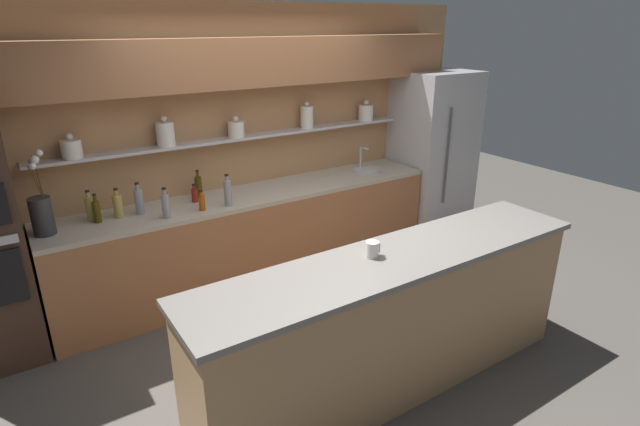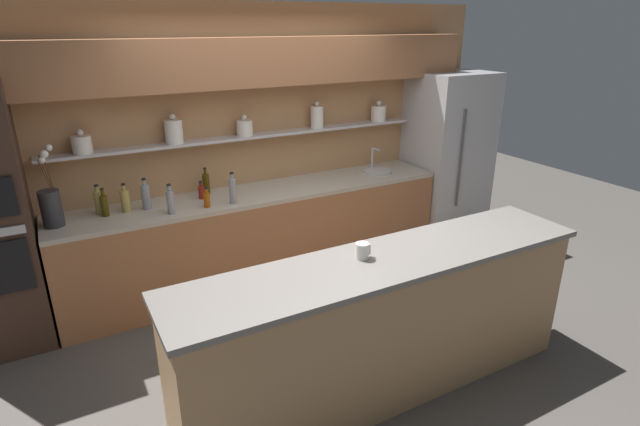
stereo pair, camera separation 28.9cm
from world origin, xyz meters
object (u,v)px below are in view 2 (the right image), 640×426
object	(u,v)px
bottle_oil_0	(206,183)
bottle_spirit_4	(99,202)
bottle_oil_6	(104,205)
bottle_spirit_5	(233,190)
bottle_spirit_7	(125,200)
coffee_mug	(362,251)
sink_fixture	(377,170)
bottle_sauce_3	(201,192)
bottle_spirit_2	(171,201)
refrigerator	(447,159)
bottle_sauce_8	(207,199)
bottle_spirit_1	(146,196)
flower_vase	(51,205)

from	to	relation	value
bottle_oil_0	bottle_spirit_4	bearing A→B (deg)	-176.01
bottle_oil_6	bottle_spirit_5	bearing A→B (deg)	-11.52
bottle_spirit_7	coffee_mug	size ratio (longest dim) A/B	2.35
sink_fixture	bottle_sauce_3	bearing A→B (deg)	178.24
sink_fixture	bottle_spirit_5	size ratio (longest dim) A/B	1.07
bottle_spirit_2	refrigerator	bearing A→B (deg)	2.48
bottle_spirit_7	bottle_sauce_8	bearing A→B (deg)	-19.13
bottle_sauce_3	bottle_spirit_5	world-z (taller)	bottle_spirit_5
refrigerator	bottle_sauce_8	distance (m)	2.85
bottle_spirit_1	bottle_oil_0	bearing A→B (deg)	14.03
bottle_oil_6	bottle_sauce_8	size ratio (longest dim) A/B	1.34
bottle_spirit_2	bottle_spirit_5	size ratio (longest dim) A/B	0.91
coffee_mug	bottle_sauce_3	bearing A→B (deg)	104.36
refrigerator	bottle_spirit_4	size ratio (longest dim) A/B	7.60
refrigerator	bottle_oil_0	size ratio (longest dim) A/B	7.53
bottle_spirit_5	bottle_oil_6	bearing A→B (deg)	168.48
bottle_oil_0	bottle_spirit_4	world-z (taller)	bottle_oil_0
flower_vase	bottle_spirit_2	world-z (taller)	flower_vase
sink_fixture	bottle_oil_6	bearing A→B (deg)	179.62
refrigerator	bottle_oil_0	distance (m)	2.75
bottle_oil_6	coffee_mug	distance (m)	2.27
bottle_sauce_3	bottle_sauce_8	size ratio (longest dim) A/B	0.93
flower_vase	bottle_sauce_3	size ratio (longest dim) A/B	3.91
sink_fixture	bottle_oil_0	bearing A→B (deg)	174.79
refrigerator	bottle_spirit_7	bearing A→B (deg)	178.52
sink_fixture	bottle_sauce_3	world-z (taller)	sink_fixture
coffee_mug	bottle_sauce_8	bearing A→B (deg)	106.99
bottle_sauce_3	coffee_mug	size ratio (longest dim) A/B	1.57
refrigerator	sink_fixture	distance (m)	0.93
bottle_spirit_4	bottle_oil_6	distance (m)	0.09
flower_vase	bottle_oil_6	xyz separation A→B (m)	(0.38, 0.04, -0.08)
bottle_spirit_2	coffee_mug	bearing A→B (deg)	-63.76
refrigerator	bottle_sauce_8	world-z (taller)	refrigerator
refrigerator	flower_vase	xyz separation A→B (m)	(-4.02, 0.03, 0.13)
refrigerator	bottle_spirit_4	bearing A→B (deg)	177.68
coffee_mug	bottle_spirit_5	bearing A→B (deg)	99.48
sink_fixture	bottle_spirit_1	distance (m)	2.38
bottle_spirit_4	bottle_spirit_5	xyz separation A→B (m)	(1.06, -0.29, 0.02)
sink_fixture	bottle_oil_0	size ratio (longest dim) A/B	1.19
flower_vase	sink_fixture	distance (m)	3.09
flower_vase	bottle_spirit_4	world-z (taller)	flower_vase
bottle_oil_0	bottle_sauce_8	bearing A→B (deg)	-106.43
bottle_oil_6	bottle_spirit_4	bearing A→B (deg)	112.08
bottle_sauce_3	bottle_spirit_4	distance (m)	0.85
flower_vase	bottle_spirit_2	xyz separation A→B (m)	(0.87, -0.16, -0.07)
refrigerator	sink_fixture	size ratio (longest dim) A/B	6.34
bottle_oil_0	coffee_mug	distance (m)	2.04
bottle_oil_0	bottle_oil_6	bearing A→B (deg)	-170.70
sink_fixture	refrigerator	bearing A→B (deg)	-2.99
bottle_spirit_2	bottle_oil_6	bearing A→B (deg)	157.53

